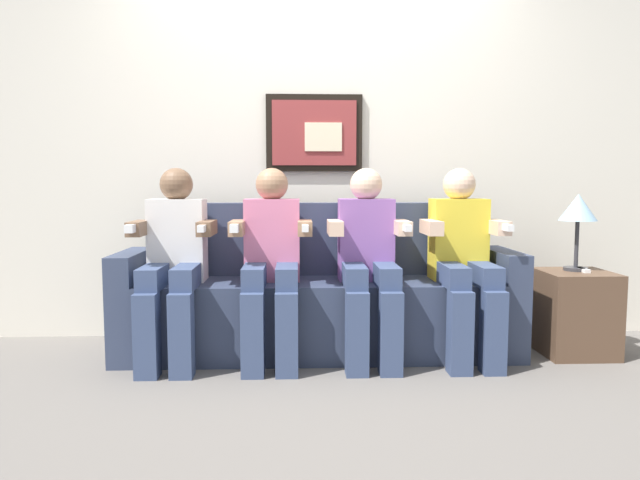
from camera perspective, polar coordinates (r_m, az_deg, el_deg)
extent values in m
plane|color=#66605B|center=(3.30, 0.10, -12.44)|extent=(6.19, 6.19, 0.00)
cube|color=silver|center=(3.92, -0.35, 9.64)|extent=(4.76, 0.05, 2.60)
cube|color=black|center=(3.88, -0.57, 10.42)|extent=(0.63, 0.03, 0.50)
cube|color=maroon|center=(3.86, -0.57, 10.44)|extent=(0.55, 0.02, 0.42)
cube|color=beige|center=(3.85, 0.32, 10.06)|extent=(0.24, 0.02, 0.18)
cube|color=#333D56|center=(3.52, -0.09, -7.50)|extent=(2.08, 0.58, 0.45)
cube|color=#333D56|center=(3.67, -0.22, 0.15)|extent=(2.08, 0.14, 0.45)
cube|color=#333D56|center=(3.64, -17.95, -5.98)|extent=(0.14, 0.58, 0.62)
cube|color=#333D56|center=(3.71, 17.38, -5.73)|extent=(0.14, 0.58, 0.62)
cube|color=white|center=(3.50, -13.77, -0.01)|extent=(0.32, 0.20, 0.48)
sphere|color=brown|center=(3.49, -13.89, 5.32)|extent=(0.19, 0.19, 0.19)
cube|color=#38476B|center=(3.35, -15.89, -3.41)|extent=(0.12, 0.40, 0.12)
cube|color=#38476B|center=(3.31, -12.86, -3.43)|extent=(0.12, 0.40, 0.12)
cube|color=#38476B|center=(3.22, -16.60, -8.97)|extent=(0.12, 0.12, 0.45)
cube|color=#38476B|center=(3.18, -13.42, -9.07)|extent=(0.12, 0.12, 0.45)
cube|color=brown|center=(3.43, -17.31, 1.12)|extent=(0.08, 0.28, 0.08)
cube|color=brown|center=(3.35, -11.02, 1.17)|extent=(0.08, 0.28, 0.08)
cube|color=white|center=(3.19, -11.46, 1.13)|extent=(0.04, 0.13, 0.04)
cube|color=white|center=(3.27, -18.04, 1.08)|extent=(0.04, 0.10, 0.04)
cube|color=pink|center=(3.44, -4.70, 0.02)|extent=(0.32, 0.20, 0.48)
sphere|color=#9E7556|center=(3.42, -4.74, 5.46)|extent=(0.19, 0.19, 0.19)
cube|color=#38476B|center=(3.27, -6.40, -3.46)|extent=(0.12, 0.40, 0.12)
cube|color=#38476B|center=(3.26, -3.24, -3.46)|extent=(0.12, 0.40, 0.12)
cube|color=#38476B|center=(3.13, -6.61, -9.19)|extent=(0.12, 0.12, 0.45)
cube|color=#38476B|center=(3.12, -3.27, -9.21)|extent=(0.12, 0.12, 0.45)
cube|color=#9E7556|center=(3.32, -8.07, 1.19)|extent=(0.08, 0.28, 0.08)
cube|color=#9E7556|center=(3.31, -1.50, 1.22)|extent=(0.08, 0.28, 0.08)
cube|color=white|center=(3.15, -1.47, 1.18)|extent=(0.04, 0.13, 0.04)
cube|color=white|center=(3.17, -8.36, 1.15)|extent=(0.04, 0.10, 0.04)
cube|color=#8C59A5|center=(3.46, 4.50, 0.06)|extent=(0.32, 0.20, 0.48)
sphere|color=beige|center=(3.44, 4.54, 5.46)|extent=(0.19, 0.19, 0.19)
cube|color=#38476B|center=(3.27, 3.32, -3.42)|extent=(0.12, 0.40, 0.12)
cube|color=#38476B|center=(3.29, 6.44, -3.38)|extent=(0.12, 0.40, 0.12)
cube|color=#38476B|center=(3.14, 3.64, -9.14)|extent=(0.12, 0.12, 0.45)
cube|color=#38476B|center=(3.16, 6.94, -9.06)|extent=(0.12, 0.12, 0.45)
cube|color=beige|center=(3.31, 1.49, 1.23)|extent=(0.08, 0.28, 0.08)
cube|color=beige|center=(3.36, 7.97, 1.23)|extent=(0.08, 0.28, 0.08)
cube|color=white|center=(3.20, 8.48, 1.20)|extent=(0.04, 0.13, 0.04)
cube|color=yellow|center=(3.56, 13.36, 0.09)|extent=(0.32, 0.20, 0.48)
sphere|color=beige|center=(3.55, 13.48, 5.33)|extent=(0.19, 0.19, 0.19)
cube|color=#38476B|center=(3.37, 12.73, -3.28)|extent=(0.12, 0.40, 0.12)
cube|color=#38476B|center=(3.42, 15.65, -3.22)|extent=(0.12, 0.40, 0.12)
cube|color=#38476B|center=(3.24, 13.54, -8.81)|extent=(0.12, 0.12, 0.45)
cube|color=#38476B|center=(3.29, 16.60, -8.65)|extent=(0.12, 0.12, 0.45)
cube|color=beige|center=(3.40, 10.85, 1.23)|extent=(0.08, 0.28, 0.08)
cube|color=beige|center=(3.50, 16.92, 1.22)|extent=(0.08, 0.28, 0.08)
cube|color=white|center=(3.35, 17.82, 1.18)|extent=(0.04, 0.13, 0.04)
cube|color=brown|center=(3.82, 23.69, -6.55)|extent=(0.40, 0.40, 0.50)
cylinder|color=#333338|center=(3.82, 23.74, -2.60)|extent=(0.14, 0.14, 0.02)
cylinder|color=#333338|center=(3.80, 23.83, -0.36)|extent=(0.02, 0.02, 0.28)
cone|color=#8CB2CC|center=(3.78, 23.96, 2.95)|extent=(0.22, 0.22, 0.16)
cube|color=white|center=(3.79, 24.32, -2.69)|extent=(0.04, 0.13, 0.02)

